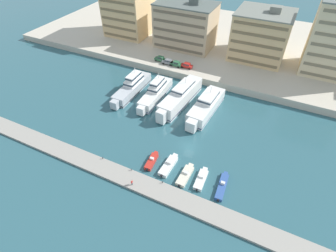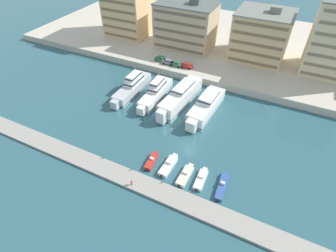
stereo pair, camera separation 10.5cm
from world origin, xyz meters
name	(u,v)px [view 1 (the left image)]	position (x,y,z in m)	size (l,w,h in m)	color
ground_plane	(189,147)	(0.00, 0.00, 0.00)	(400.00, 400.00, 0.00)	#2D5B66
quay_promenade	(248,45)	(0.00, 63.62, 1.19)	(180.00, 70.00, 2.38)	beige
pier_dock	(162,192)	(0.00, -15.23, 0.29)	(120.00, 4.60, 0.58)	#9E998E
yacht_silver_far_left	(132,87)	(-25.74, 14.62, 2.11)	(4.17, 20.15, 7.74)	silver
yacht_white_left	(156,92)	(-17.54, 15.10, 2.08)	(4.33, 19.36, 7.63)	white
yacht_white_mid_left	(180,97)	(-9.56, 15.84, 2.43)	(6.30, 22.99, 7.48)	white
yacht_white_center_left	(206,106)	(-1.23, 15.19, 2.16)	(6.13, 20.49, 7.05)	white
motorboat_red_far_left	(152,161)	(-6.05, -8.68, 0.51)	(2.09, 6.05, 1.45)	red
motorboat_white_left	(169,165)	(-1.86, -8.13, 0.53)	(2.27, 7.46, 1.60)	white
motorboat_cream_mid_left	(185,175)	(2.73, -9.01, 0.46)	(2.17, 7.00, 1.38)	beige
motorboat_white_center_left	(201,179)	(6.29, -8.44, 0.44)	(2.21, 6.72, 1.29)	white
motorboat_blue_center	(222,186)	(11.03, -8.21, 0.44)	(2.14, 8.01, 1.41)	#33569E
car_green_far_left	(160,59)	(-25.25, 33.29, 3.36)	(4.12, 1.95, 1.80)	#2D6642
car_grey_left	(168,62)	(-21.83, 32.48, 3.36)	(4.13, 1.99, 1.80)	slate
car_green_mid_left	(176,64)	(-18.57, 32.42, 3.36)	(4.16, 2.04, 1.80)	#2D6642
car_red_center_left	(187,65)	(-14.75, 32.94, 3.36)	(4.11, 1.94, 1.80)	red
apartment_block_far_left	(128,5)	(-48.62, 50.32, 14.13)	(17.37, 15.81, 25.39)	#E0BC84
apartment_block_left	(186,25)	(-22.39, 49.08, 10.56)	(22.02, 14.06, 18.26)	#C6AD89
apartment_block_mid_left	(261,35)	(5.26, 51.72, 10.64)	(18.83, 16.72, 18.42)	#E0BC84
pedestrian_near_edge	(132,182)	(-6.57, -16.48, 1.51)	(0.23, 0.60, 1.56)	#4C515B
bollard_west	(103,158)	(-16.79, -13.18, 0.91)	(0.20, 0.20, 0.61)	#2D2D33
bollard_west_mid	(131,169)	(-8.85, -13.18, 0.91)	(0.20, 0.20, 0.61)	#2D2D33
bollard_east_mid	(162,182)	(-0.91, -13.18, 0.91)	(0.20, 0.20, 0.61)	#2D2D33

